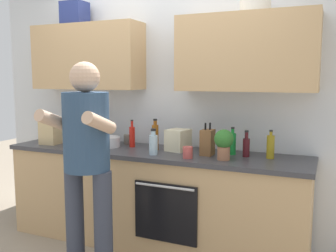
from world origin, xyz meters
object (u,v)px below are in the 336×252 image
(bottle_syrup, at_px, (155,136))
(grocery_bag_rice, at_px, (178,140))
(bottle_oil, at_px, (271,146))
(bottle_wine, at_px, (246,146))
(bottle_hotsauce, at_px, (132,136))
(mixing_bowl, at_px, (106,142))
(cup_stoneware, at_px, (128,139))
(cup_ceramic, at_px, (188,152))
(knife_block, at_px, (207,142))
(bottle_soy, at_px, (96,132))
(cup_coffee, at_px, (87,139))
(bottle_water, at_px, (153,144))
(bottle_soda, at_px, (232,143))
(bottle_vinegar, at_px, (73,139))
(potted_herb, at_px, (224,142))
(person_standing, at_px, (87,155))
(grocery_bag_bread, at_px, (51,132))

(bottle_syrup, height_order, grocery_bag_rice, bottle_syrup)
(bottle_oil, bearing_deg, bottle_wine, -176.47)
(bottle_hotsauce, relative_size, mixing_bowl, 0.98)
(bottle_wine, relative_size, cup_stoneware, 2.24)
(cup_ceramic, bearing_deg, knife_block, 61.06)
(bottle_soy, xyz_separation_m, cup_coffee, (-0.11, -0.01, -0.07))
(cup_coffee, bearing_deg, cup_stoneware, 12.85)
(bottle_water, relative_size, grocery_bag_rice, 1.15)
(knife_block, bearing_deg, bottle_hotsauce, 174.86)
(cup_stoneware, distance_m, cup_coffee, 0.44)
(bottle_wine, bearing_deg, bottle_soda, 158.79)
(bottle_water, xyz_separation_m, bottle_soy, (-0.77, 0.26, 0.02))
(bottle_vinegar, height_order, bottle_soda, bottle_soda)
(bottle_water, height_order, cup_ceramic, bottle_water)
(bottle_vinegar, xyz_separation_m, grocery_bag_rice, (0.98, 0.27, 0.02))
(potted_herb, bearing_deg, bottle_oil, 30.93)
(bottle_soda, distance_m, grocery_bag_rice, 0.50)
(bottle_soda, distance_m, cup_coffee, 1.51)
(cup_coffee, xyz_separation_m, knife_block, (1.32, -0.08, 0.07))
(person_standing, relative_size, bottle_hotsauce, 6.36)
(bottle_hotsauce, relative_size, grocery_bag_bread, 1.11)
(person_standing, xyz_separation_m, bottle_soda, (0.87, 0.92, 0.01))
(cup_stoneware, xyz_separation_m, cup_coffee, (-0.43, -0.10, -0.01))
(mixing_bowl, relative_size, grocery_bag_bread, 1.13)
(person_standing, height_order, bottle_soda, person_standing)
(grocery_bag_bread, bearing_deg, grocery_bag_rice, 7.61)
(knife_block, height_order, grocery_bag_bread, knife_block)
(bottle_oil, relative_size, grocery_bag_bread, 1.00)
(cup_coffee, xyz_separation_m, mixing_bowl, (0.30, -0.10, 0.00))
(cup_stoneware, bearing_deg, knife_block, -10.98)
(bottle_vinegar, height_order, bottle_syrup, bottle_syrup)
(bottle_vinegar, distance_m, knife_block, 1.30)
(bottle_hotsauce, bearing_deg, knife_block, -5.14)
(bottle_wine, bearing_deg, cup_ceramic, -149.64)
(bottle_soda, relative_size, bottle_water, 1.06)
(bottle_wine, bearing_deg, bottle_oil, 3.53)
(person_standing, distance_m, bottle_hotsauce, 0.89)
(mixing_bowl, xyz_separation_m, potted_herb, (1.20, -0.11, 0.10))
(mixing_bowl, height_order, potted_herb, potted_herb)
(grocery_bag_bread, bearing_deg, bottle_oil, 4.61)
(bottle_vinegar, height_order, potted_herb, potted_herb)
(cup_stoneware, bearing_deg, bottle_soy, -164.86)
(person_standing, bearing_deg, bottle_oil, 36.27)
(bottle_soy, bearing_deg, potted_herb, -9.06)
(bottle_wine, height_order, mixing_bowl, bottle_wine)
(bottle_soy, distance_m, cup_stoneware, 0.33)
(person_standing, xyz_separation_m, mixing_bowl, (-0.34, 0.79, -0.05))
(cup_stoneware, bearing_deg, bottle_vinegar, -136.47)
(bottle_vinegar, distance_m, cup_ceramic, 1.17)
(person_standing, distance_m, knife_block, 1.06)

